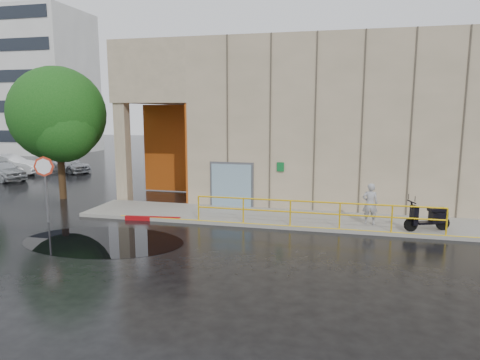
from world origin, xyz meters
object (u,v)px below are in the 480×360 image
(person, at_px, (370,204))
(car_a, at_px, (2,170))
(car_c, at_px, (66,164))
(scooter, at_px, (428,210))
(stop_sign, at_px, (45,175))
(red_curb, at_px, (153,219))
(car_b, at_px, (8,165))
(tree_near, at_px, (59,118))

(person, height_order, car_a, person)
(person, distance_m, car_c, 23.95)
(car_a, bearing_deg, scooter, -84.15)
(stop_sign, bearing_deg, red_curb, 24.66)
(car_a, height_order, car_b, car_b)
(person, bearing_deg, red_curb, 5.37)
(car_c, bearing_deg, red_curb, -117.70)
(person, bearing_deg, car_c, -27.70)
(person, bearing_deg, stop_sign, 8.91)
(person, height_order, red_curb, person)
(person, xyz_separation_m, tree_near, (-15.36, 2.10, 3.28))
(scooter, relative_size, stop_sign, 0.66)
(person, xyz_separation_m, car_c, (-21.36, 10.83, -0.38))
(red_curb, bearing_deg, car_c, 136.55)
(scooter, relative_size, car_a, 0.47)
(car_a, relative_size, car_c, 0.96)
(tree_near, bearing_deg, car_c, 124.49)
(car_b, bearing_deg, person, -118.29)
(scooter, height_order, car_a, scooter)
(scooter, relative_size, red_curb, 0.77)
(scooter, height_order, red_curb, scooter)
(stop_sign, xyz_separation_m, car_b, (-11.53, 10.90, -1.28))
(scooter, xyz_separation_m, car_c, (-23.44, 11.29, -0.35))
(red_curb, xyz_separation_m, car_b, (-15.68, 9.62, 0.65))
(person, height_order, car_c, person)
(person, relative_size, stop_sign, 0.60)
(scooter, distance_m, car_a, 26.18)
(stop_sign, bearing_deg, car_b, 144.23)
(car_a, bearing_deg, stop_sign, -109.60)
(car_a, height_order, car_c, car_a)
(stop_sign, distance_m, car_b, 15.92)
(stop_sign, relative_size, car_b, 0.62)
(tree_near, bearing_deg, stop_sign, -62.06)
(red_curb, relative_size, tree_near, 0.35)
(stop_sign, height_order, red_curb, stop_sign)
(stop_sign, relative_size, car_c, 0.67)
(car_a, bearing_deg, tree_near, -98.16)
(car_b, xyz_separation_m, tree_near, (9.23, -6.56, 3.52))
(stop_sign, distance_m, car_a, 13.42)
(red_curb, bearing_deg, car_a, 152.35)
(red_curb, relative_size, car_c, 0.58)
(red_curb, xyz_separation_m, car_c, (-12.45, 11.79, 0.51))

